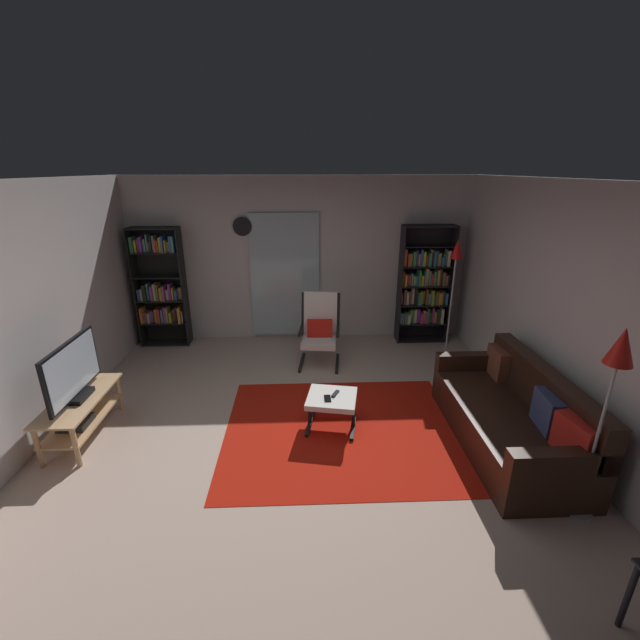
{
  "coord_description": "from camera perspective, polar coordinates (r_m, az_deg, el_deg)",
  "views": [
    {
      "loc": [
        0.06,
        -3.7,
        2.7
      ],
      "look_at": [
        0.25,
        1.1,
        0.93
      ],
      "focal_mm": 23.35,
      "sensor_mm": 36.0,
      "label": 1
    }
  ],
  "objects": [
    {
      "name": "area_rug",
      "position": [
        4.71,
        3.08,
        -14.79
      ],
      "size": [
        2.54,
        2.12,
        0.01
      ],
      "primitive_type": "cube",
      "color": "red",
      "rests_on": "ground"
    },
    {
      "name": "television",
      "position": [
        4.92,
        -30.76,
        -6.16
      ],
      "size": [
        0.2,
        0.96,
        0.62
      ],
      "color": "black",
      "rests_on": "tv_stand"
    },
    {
      "name": "wall_left",
      "position": [
        4.82,
        -37.03,
        -0.9
      ],
      "size": [
        0.06,
        6.0,
        2.6
      ],
      "primitive_type": "cube",
      "color": "silver",
      "rests_on": "ground"
    },
    {
      "name": "ground_plane",
      "position": [
        4.58,
        -2.69,
        -15.93
      ],
      "size": [
        7.02,
        7.02,
        0.0
      ],
      "primitive_type": "plane",
      "color": "#C0A493"
    },
    {
      "name": "leather_sofa",
      "position": [
        4.76,
        24.83,
        -12.09
      ],
      "size": [
        0.88,
        1.98,
        0.83
      ],
      "color": "black",
      "rests_on": "ground"
    },
    {
      "name": "wall_clock",
      "position": [
        6.65,
        -10.6,
        12.5
      ],
      "size": [
        0.29,
        0.03,
        0.29
      ],
      "color": "silver"
    },
    {
      "name": "floor_lamp_by_sofa",
      "position": [
        3.71,
        35.52,
        -5.29
      ],
      "size": [
        0.22,
        0.22,
        1.65
      ],
      "color": "#A5A5AD",
      "rests_on": "ground"
    },
    {
      "name": "lounge_armchair",
      "position": [
        5.99,
        -0.01,
        -1.02
      ],
      "size": [
        0.63,
        0.71,
        1.02
      ],
      "color": "black",
      "rests_on": "ground"
    },
    {
      "name": "bookshelf_near_sofa",
      "position": [
        6.86,
        14.12,
        4.53
      ],
      "size": [
        0.82,
        0.3,
        1.88
      ],
      "color": "black",
      "rests_on": "ground"
    },
    {
      "name": "tv_stand",
      "position": [
        5.1,
        -29.99,
        -10.88
      ],
      "size": [
        0.45,
        1.1,
        0.45
      ],
      "color": "tan",
      "rests_on": "ground"
    },
    {
      "name": "tv_remote",
      "position": [
        4.57,
        2.11,
        -10.06
      ],
      "size": [
        0.1,
        0.15,
        0.02
      ],
      "primitive_type": "cube",
      "rotation": [
        0.0,
        0.0,
        -0.47
      ],
      "color": "black",
      "rests_on": "ottoman"
    },
    {
      "name": "bookshelf_near_tv",
      "position": [
        6.97,
        -21.03,
        4.36
      ],
      "size": [
        0.74,
        0.3,
        1.87
      ],
      "color": "black",
      "rests_on": "ground"
    },
    {
      "name": "wall_right",
      "position": [
        4.76,
        31.54,
        0.01
      ],
      "size": [
        0.06,
        6.0,
        2.6
      ],
      "primitive_type": "cube",
      "color": "silver",
      "rests_on": "ground"
    },
    {
      "name": "wall_back",
      "position": [
        6.75,
        -2.79,
        8.18
      ],
      "size": [
        5.6,
        0.06,
        2.6
      ],
      "primitive_type": "cube",
      "color": "silver",
      "rests_on": "ground"
    },
    {
      "name": "cell_phone",
      "position": [
        4.5,
        1.04,
        -10.7
      ],
      "size": [
        0.07,
        0.14,
        0.01
      ],
      "primitive_type": "cube",
      "rotation": [
        0.0,
        0.0,
        0.02
      ],
      "color": "black",
      "rests_on": "ottoman"
    },
    {
      "name": "ottoman",
      "position": [
        4.58,
        1.63,
        -11.11
      ],
      "size": [
        0.6,
        0.57,
        0.39
      ],
      "color": "white",
      "rests_on": "ground"
    },
    {
      "name": "floor_lamp_by_shelf",
      "position": [
        6.09,
        18.0,
        6.78
      ],
      "size": [
        0.22,
        0.22,
        1.79
      ],
      "color": "#A5A5AD",
      "rests_on": "ground"
    },
    {
      "name": "glass_door_panel",
      "position": [
        6.75,
        -4.83,
        5.95
      ],
      "size": [
        1.1,
        0.01,
        2.0
      ],
      "primitive_type": "cube",
      "color": "silver"
    }
  ]
}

